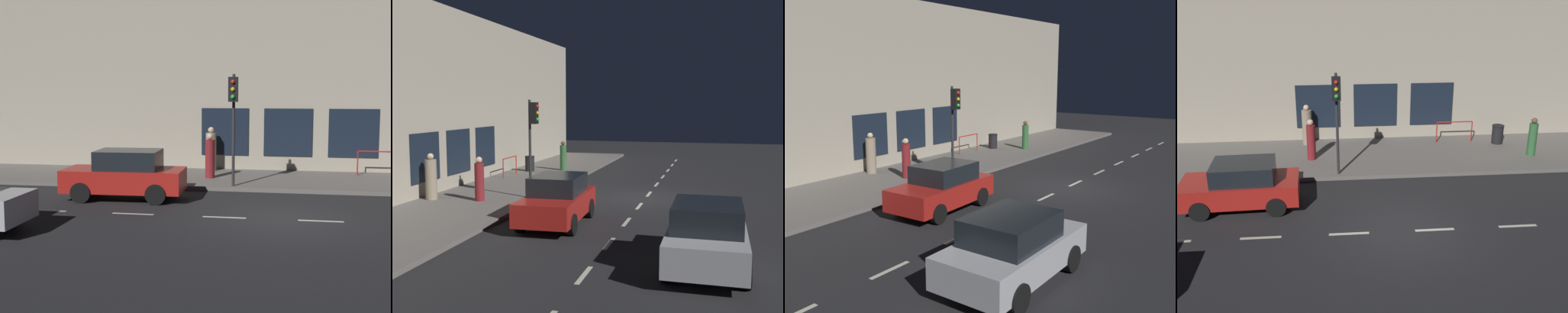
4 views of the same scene
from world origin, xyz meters
TOP-DOWN VIEW (x-y plane):
  - ground_plane at (0.00, 0.00)m, footprint 60.00×60.00m
  - sidewalk at (6.25, 0.00)m, footprint 4.50×32.00m
  - building_facade at (8.80, 0.00)m, footprint 0.65×32.00m
  - lane_centre_line at (0.00, -1.00)m, footprint 0.12×27.20m
  - traffic_light at (4.18, 1.82)m, footprint 0.45×0.32m
  - parked_car_0 at (-2.66, 8.16)m, footprint 1.89×3.85m
  - parked_car_1 at (2.10, 5.04)m, footprint 1.92×3.87m
  - pedestrian_0 at (7.92, 3.12)m, footprint 0.62×0.62m
  - pedestrian_1 at (5.98, 2.88)m, footprint 0.50×0.50m
  - pedestrian_2 at (5.59, -6.33)m, footprint 0.50×0.50m
  - trash_bin at (7.25, -5.44)m, footprint 0.53×0.53m
  - red_railing at (7.58, -3.52)m, footprint 0.05×1.67m

SIDE VIEW (x-z plane):
  - ground_plane at x=0.00m, z-range 0.00..0.00m
  - lane_centre_line at x=0.00m, z-range 0.00..0.01m
  - sidewalk at x=6.25m, z-range 0.00..0.15m
  - trash_bin at x=7.25m, z-range 0.15..0.99m
  - parked_car_1 at x=2.10m, z-range 0.00..1.58m
  - parked_car_0 at x=-2.66m, z-range 0.00..1.58m
  - red_railing at x=7.58m, z-range 0.36..1.33m
  - pedestrian_2 at x=5.59m, z-range 0.09..1.73m
  - pedestrian_1 at x=5.98m, z-range 0.09..1.79m
  - pedestrian_0 at x=7.92m, z-range 0.07..1.88m
  - traffic_light at x=4.18m, z-range 1.08..4.95m
  - building_facade at x=8.80m, z-range -0.01..8.01m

